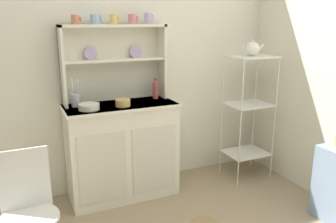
{
  "coord_description": "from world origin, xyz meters",
  "views": [
    {
      "loc": [
        -0.87,
        -1.49,
        1.61
      ],
      "look_at": [
        0.3,
        1.12,
        0.84
      ],
      "focal_mm": 36.68,
      "sensor_mm": 36.0,
      "label": 1
    }
  ],
  "objects": [
    {
      "name": "wall_back",
      "position": [
        0.0,
        1.62,
        1.25
      ],
      "size": [
        3.84,
        0.05,
        2.5
      ],
      "primitive_type": "cube",
      "color": "silver",
      "rests_on": "ground"
    },
    {
      "name": "hutch_cabinet",
      "position": [
        -0.05,
        1.37,
        0.45
      ],
      "size": [
        1.0,
        0.45,
        0.88
      ],
      "color": "silver",
      "rests_on": "ground"
    },
    {
      "name": "hutch_shelf_unit",
      "position": [
        -0.05,
        1.53,
        1.28
      ],
      "size": [
        0.94,
        0.18,
        0.69
      ],
      "color": "silver",
      "rests_on": "hutch_cabinet"
    },
    {
      "name": "bakers_rack",
      "position": [
        1.25,
        1.24,
        0.77
      ],
      "size": [
        0.43,
        0.35,
        1.26
      ],
      "color": "silver",
      "rests_on": "ground"
    },
    {
      "name": "wire_chair",
      "position": [
        -0.89,
        0.57,
        0.52
      ],
      "size": [
        0.36,
        0.36,
        0.85
      ],
      "rotation": [
        0.0,
        0.0,
        -0.05
      ],
      "color": "white",
      "rests_on": "ground"
    },
    {
      "name": "cup_terracotta_0",
      "position": [
        -0.37,
        1.49,
        1.61
      ],
      "size": [
        0.08,
        0.06,
        0.08
      ],
      "color": "#C67556",
      "rests_on": "hutch_shelf_unit"
    },
    {
      "name": "cup_sky_1",
      "position": [
        -0.2,
        1.49,
        1.61
      ],
      "size": [
        0.09,
        0.08,
        0.08
      ],
      "color": "#8EB2D1",
      "rests_on": "hutch_shelf_unit"
    },
    {
      "name": "cup_gold_2",
      "position": [
        -0.04,
        1.49,
        1.61
      ],
      "size": [
        0.08,
        0.07,
        0.08
      ],
      "color": "#DBB760",
      "rests_on": "hutch_shelf_unit"
    },
    {
      "name": "cup_rose_3",
      "position": [
        0.13,
        1.49,
        1.61
      ],
      "size": [
        0.09,
        0.07,
        0.09
      ],
      "color": "#D17A84",
      "rests_on": "hutch_shelf_unit"
    },
    {
      "name": "cup_lilac_4",
      "position": [
        0.28,
        1.49,
        1.62
      ],
      "size": [
        0.08,
        0.07,
        0.09
      ],
      "color": "#B79ECC",
      "rests_on": "hutch_shelf_unit"
    },
    {
      "name": "bowl_mixing_large",
      "position": [
        -0.34,
        1.29,
        0.91
      ],
      "size": [
        0.17,
        0.17,
        0.05
      ],
      "primitive_type": "cylinder",
      "color": "silver",
      "rests_on": "hutch_cabinet"
    },
    {
      "name": "bowl_floral_medium",
      "position": [
        -0.05,
        1.29,
        0.91
      ],
      "size": [
        0.13,
        0.13,
        0.06
      ],
      "primitive_type": "cylinder",
      "color": "#DBB760",
      "rests_on": "hutch_cabinet"
    },
    {
      "name": "jam_bottle",
      "position": [
        0.32,
        1.45,
        0.96
      ],
      "size": [
        0.05,
        0.05,
        0.19
      ],
      "color": "#B74C47",
      "rests_on": "hutch_cabinet"
    },
    {
      "name": "utensil_jar",
      "position": [
        -0.42,
        1.45,
        0.94
      ],
      "size": [
        0.08,
        0.08,
        0.24
      ],
      "color": "#B2B7C6",
      "rests_on": "hutch_cabinet"
    },
    {
      "name": "porcelain_teapot",
      "position": [
        1.25,
        1.24,
        1.33
      ],
      "size": [
        0.23,
        0.14,
        0.16
      ],
      "color": "white",
      "rests_on": "bakers_rack"
    }
  ]
}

